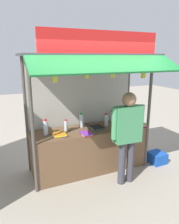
# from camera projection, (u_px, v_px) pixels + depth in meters

# --- Properties ---
(ground_plane) EXTENTS (20.00, 20.00, 0.00)m
(ground_plane) POSITION_uv_depth(u_px,v_px,m) (90.00, 168.00, 4.40)
(ground_plane) COLOR #9E9384
(stall_counter) EXTENTS (2.29, 0.72, 0.87)m
(stall_counter) POSITION_uv_depth(u_px,v_px,m) (90.00, 149.00, 4.29)
(stall_counter) COLOR brown
(stall_counter) RESTS_ON ground
(stall_structure) EXTENTS (2.49, 1.50, 2.66)m
(stall_structure) POSITION_uv_depth(u_px,v_px,m) (88.00, 92.00, 4.05)
(stall_structure) COLOR #4C4742
(stall_structure) RESTS_ON ground
(water_bottle_far_left) EXTENTS (0.07, 0.07, 0.25)m
(water_bottle_far_left) POSITION_uv_depth(u_px,v_px,m) (112.00, 116.00, 4.65)
(water_bottle_far_left) COLOR silver
(water_bottle_far_left) RESTS_ON stall_counter
(water_bottle_left) EXTENTS (0.08, 0.08, 0.28)m
(water_bottle_left) POSITION_uv_depth(u_px,v_px,m) (126.00, 115.00, 4.69)
(water_bottle_left) COLOR silver
(water_bottle_left) RESTS_ON stall_counter
(water_bottle_back_left) EXTENTS (0.08, 0.08, 0.30)m
(water_bottle_back_left) POSITION_uv_depth(u_px,v_px,m) (46.00, 127.00, 3.84)
(water_bottle_back_left) COLOR silver
(water_bottle_back_left) RESTS_ON stall_counter
(water_bottle_right) EXTENTS (0.08, 0.08, 0.27)m
(water_bottle_right) POSITION_uv_depth(u_px,v_px,m) (106.00, 120.00, 4.34)
(water_bottle_right) COLOR silver
(water_bottle_right) RESTS_ON stall_counter
(water_bottle_far_right) EXTENTS (0.08, 0.08, 0.30)m
(water_bottle_far_right) POSITION_uv_depth(u_px,v_px,m) (81.00, 120.00, 4.26)
(water_bottle_far_right) COLOR silver
(water_bottle_far_right) RESTS_ON stall_counter
(water_bottle_rear_center) EXTENTS (0.06, 0.06, 0.23)m
(water_bottle_rear_center) POSITION_uv_depth(u_px,v_px,m) (66.00, 126.00, 4.05)
(water_bottle_rear_center) COLOR silver
(water_bottle_rear_center) RESTS_ON stall_counter
(magazine_stack_front_left) EXTENTS (0.25, 0.29, 0.04)m
(magazine_stack_front_left) POSITION_uv_depth(u_px,v_px,m) (96.00, 127.00, 4.20)
(magazine_stack_front_left) COLOR green
(magazine_stack_front_left) RESTS_ON stall_counter
(magazine_stack_mid_right) EXTENTS (0.22, 0.27, 0.03)m
(magazine_stack_mid_right) POSITION_uv_depth(u_px,v_px,m) (87.00, 134.00, 3.88)
(magazine_stack_mid_right) COLOR red
(magazine_stack_mid_right) RESTS_ON stall_counter
(magazine_stack_center) EXTENTS (0.22, 0.28, 0.09)m
(magazine_stack_center) POSITION_uv_depth(u_px,v_px,m) (139.00, 125.00, 4.30)
(magazine_stack_center) COLOR red
(magazine_stack_center) RESTS_ON stall_counter
(magazine_stack_mid_left) EXTENTS (0.25, 0.26, 0.04)m
(magazine_stack_mid_left) POSITION_uv_depth(u_px,v_px,m) (59.00, 135.00, 3.81)
(magazine_stack_mid_left) COLOR orange
(magazine_stack_mid_left) RESTS_ON stall_counter
(banana_bunch_inner_right) EXTENTS (0.11, 0.11, 0.31)m
(banana_bunch_inner_right) POSITION_uv_depth(u_px,v_px,m) (55.00, 78.00, 3.19)
(banana_bunch_inner_right) COLOR #332D23
(banana_bunch_inner_left) EXTENTS (0.09, 0.09, 0.26)m
(banana_bunch_inner_left) POSITION_uv_depth(u_px,v_px,m) (87.00, 74.00, 3.38)
(banana_bunch_inner_left) COLOR #332D23
(banana_bunch_leftmost) EXTENTS (0.11, 0.11, 0.31)m
(banana_bunch_leftmost) POSITION_uv_depth(u_px,v_px,m) (143.00, 74.00, 3.82)
(banana_bunch_leftmost) COLOR #332D23
(banana_bunch_rightmost) EXTENTS (0.11, 0.10, 0.27)m
(banana_bunch_rightmost) POSITION_uv_depth(u_px,v_px,m) (113.00, 73.00, 3.57)
(banana_bunch_rightmost) COLOR #332D23
(vendor_person) EXTENTS (0.64, 0.24, 1.69)m
(vendor_person) POSITION_uv_depth(u_px,v_px,m) (128.00, 130.00, 3.66)
(vendor_person) COLOR #383842
(vendor_person) RESTS_ON ground
(plastic_crate) EXTENTS (0.35, 0.35, 0.23)m
(plastic_crate) POSITION_uv_depth(u_px,v_px,m) (157.00, 158.00, 4.60)
(plastic_crate) COLOR #194CB2
(plastic_crate) RESTS_ON ground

